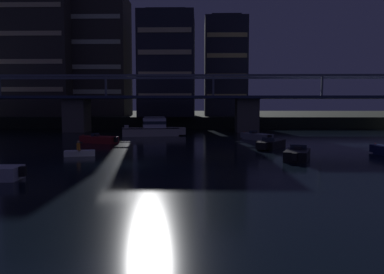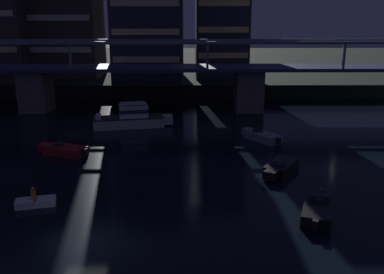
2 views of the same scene
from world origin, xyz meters
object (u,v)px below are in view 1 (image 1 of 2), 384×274
at_px(speedboat_mid_left, 270,144).
at_px(dinghy_with_paddler, 80,153).
at_px(cabin_cruiser_near_left, 152,129).
at_px(river_bridge, 161,106).
at_px(tower_east_tall, 225,68).
at_px(tower_west_tall, 96,57).
at_px(tower_central, 168,66).
at_px(speedboat_mid_center, 99,140).
at_px(speedboat_near_center, 257,137).
at_px(tower_west_low, 44,52).
at_px(speedboat_far_left, 297,154).

distance_m(speedboat_mid_left, dinghy_with_paddler, 19.06).
bearing_deg(speedboat_mid_left, cabin_cruiser_near_left, 132.88).
relative_size(river_bridge, tower_east_tall, 4.40).
height_order(river_bridge, tower_west_tall, tower_west_tall).
bearing_deg(tower_central, speedboat_mid_left, -70.13).
distance_m(tower_west_tall, tower_east_tall, 27.75).
xyz_separation_m(river_bridge, tower_central, (-0.03, 13.94, 8.10)).
distance_m(speedboat_mid_left, speedboat_mid_center, 19.85).
bearing_deg(speedboat_near_center, tower_central, 115.74).
height_order(tower_west_tall, dinghy_with_paddler, tower_west_tall).
bearing_deg(tower_west_tall, tower_west_low, -168.13).
relative_size(tower_central, speedboat_mid_center, 4.10).
bearing_deg(tower_east_tall, speedboat_near_center, -86.74).
height_order(tower_central, speedboat_near_center, tower_central).
distance_m(river_bridge, speedboat_far_left, 35.66).
bearing_deg(cabin_cruiser_near_left, speedboat_mid_center, -115.91).
distance_m(tower_west_low, tower_west_tall, 10.65).
bearing_deg(speedboat_near_center, speedboat_mid_left, -90.08).
bearing_deg(river_bridge, tower_east_tall, 57.59).
height_order(tower_west_low, speedboat_mid_left, tower_west_low).
bearing_deg(tower_central, tower_east_tall, 21.87).
height_order(speedboat_near_center, speedboat_mid_left, same).
height_order(river_bridge, tower_west_low, tower_west_low).
height_order(tower_west_low, tower_east_tall, tower_west_low).
xyz_separation_m(cabin_cruiser_near_left, speedboat_mid_center, (-5.02, -10.33, -0.64)).
bearing_deg(dinghy_with_paddler, speedboat_near_center, 41.45).
distance_m(cabin_cruiser_near_left, speedboat_mid_left, 20.88).
bearing_deg(speedboat_far_left, dinghy_with_paddler, 174.77).
xyz_separation_m(tower_east_tall, dinghy_with_paddler, (-16.07, -49.35, -12.24)).
bearing_deg(river_bridge, speedboat_far_left, -65.82).
bearing_deg(dinghy_with_paddler, speedboat_far_left, -5.23).
bearing_deg(cabin_cruiser_near_left, dinghy_with_paddler, -99.88).
bearing_deg(tower_west_low, tower_east_tall, 4.05).
bearing_deg(tower_west_low, speedboat_mid_left, -45.27).
relative_size(tower_west_tall, tower_east_tall, 1.22).
height_order(tower_east_tall, speedboat_near_center, tower_east_tall).
bearing_deg(dinghy_with_paddler, tower_west_low, 115.21).
height_order(tower_central, speedboat_far_left, tower_central).
distance_m(tower_east_tall, speedboat_near_center, 35.64).
bearing_deg(speedboat_mid_center, tower_west_tall, 105.38).
bearing_deg(tower_west_low, dinghy_with_paddler, -64.79).
bearing_deg(cabin_cruiser_near_left, river_bridge, 87.35).
distance_m(speedboat_mid_center, speedboat_far_left, 23.83).
xyz_separation_m(tower_west_tall, dinghy_with_paddler, (11.57, -48.84, -14.56)).
xyz_separation_m(speedboat_near_center, speedboat_mid_left, (-0.01, -9.54, 0.00)).
bearing_deg(cabin_cruiser_near_left, tower_west_tall, 119.42).
xyz_separation_m(speedboat_mid_center, dinghy_with_paddler, (1.25, -11.31, -0.14)).
bearing_deg(tower_west_tall, dinghy_with_paddler, -76.67).
relative_size(river_bridge, speedboat_mid_left, 19.08).
xyz_separation_m(tower_west_tall, speedboat_mid_center, (10.33, -37.53, -14.42)).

